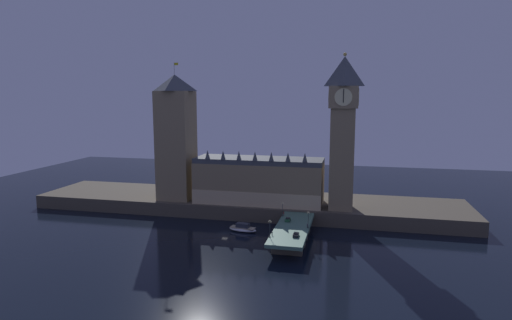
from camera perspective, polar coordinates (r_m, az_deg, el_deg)
The scene contains 15 objects.
ground_plane at distance 189.26m, azimuth -4.21°, elevation -9.67°, with size 400.00×400.00×0.00m, color black.
embankment at distance 224.41m, azimuth -1.29°, elevation -5.85°, with size 220.00×42.00×6.74m.
parliament_hall at distance 211.37m, azimuth 0.39°, elevation -2.72°, with size 62.69×20.69×26.60m.
clock_tower at distance 199.36m, azimuth 11.51°, elevation 4.16°, with size 13.35×13.46×71.49m.
victoria_tower at distance 220.77m, azimuth -10.60°, elevation 3.00°, with size 16.85×16.85×68.94m.
bridge at distance 177.04m, azimuth 4.85°, elevation -9.55°, with size 13.72×46.00×6.27m.
car_northbound_lead at distance 183.92m, azimuth 4.26°, elevation -7.92°, with size 2.09×3.92×1.58m.
car_southbound_lead at distance 164.96m, azimuth 5.35°, elevation -9.88°, with size 2.12×4.01×1.56m.
pedestrian_near_rail at distance 165.60m, azimuth 2.16°, elevation -9.71°, with size 0.38×0.38×1.71m.
pedestrian_mid_walk at distance 175.94m, azimuth 6.85°, elevation -8.66°, with size 0.38×0.38×1.74m.
pedestrian_far_rail at distance 191.97m, azimuth 3.73°, elevation -7.15°, with size 0.38×0.38×1.77m.
street_lamp_near at distance 162.28m, azimuth 1.86°, elevation -8.87°, with size 1.34×0.60×6.73m.
street_lamp_mid at distance 174.44m, azimuth 6.99°, elevation -7.66°, with size 1.34×0.60×6.88m.
street_lamp_far at distance 190.19m, azimuth 3.57°, elevation -6.32°, with size 1.34×0.60×6.51m.
boat_upstream at distance 190.35m, azimuth -1.78°, elevation -9.10°, with size 13.24×6.62×3.77m.
Camera 1 is at (53.27, -171.84, 58.74)m, focal length 30.00 mm.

